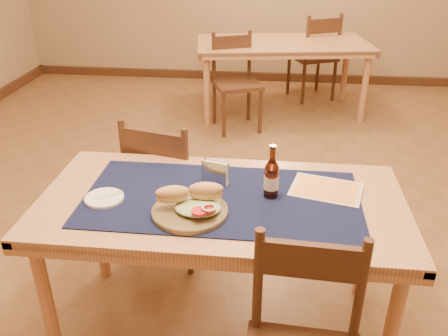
# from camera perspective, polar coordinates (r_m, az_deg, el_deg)

# --- Properties ---
(room) EXTENTS (6.04, 7.04, 2.84)m
(room) POSITION_cam_1_polar(r_m,az_deg,el_deg) (2.61, 1.79, 18.05)
(room) COLOR brown
(room) RESTS_ON ground
(main_table) EXTENTS (1.60, 0.80, 0.75)m
(main_table) POSITION_cam_1_polar(r_m,az_deg,el_deg) (2.12, -0.30, -5.62)
(main_table) COLOR tan
(main_table) RESTS_ON ground
(placemat) EXTENTS (1.20, 0.60, 0.01)m
(placemat) POSITION_cam_1_polar(r_m,az_deg,el_deg) (2.07, -0.31, -3.64)
(placemat) COLOR #0F1338
(placemat) RESTS_ON main_table
(baseboard) EXTENTS (6.00, 7.00, 0.10)m
(baseboard) POSITION_cam_1_polar(r_m,az_deg,el_deg) (3.12, 1.43, -7.19)
(baseboard) COLOR #442618
(baseboard) RESTS_ON ground
(back_table) EXTENTS (1.84, 1.12, 0.75)m
(back_table) POSITION_cam_1_polar(r_m,az_deg,el_deg) (5.04, 7.04, 13.92)
(back_table) COLOR tan
(back_table) RESTS_ON ground
(chair_main_far) EXTENTS (0.51, 0.51, 0.92)m
(chair_main_far) POSITION_cam_1_polar(r_m,az_deg,el_deg) (2.75, -6.63, -2.15)
(chair_main_far) COLOR #442618
(chair_main_far) RESTS_ON ground
(chair_back_near) EXTENTS (0.55, 0.55, 0.91)m
(chair_back_near) POSITION_cam_1_polar(r_m,az_deg,el_deg) (4.64, 1.43, 10.46)
(chair_back_near) COLOR #442618
(chair_back_near) RESTS_ON ground
(chair_back_far) EXTENTS (0.59, 0.59, 0.97)m
(chair_back_far) POSITION_cam_1_polar(r_m,az_deg,el_deg) (5.55, 10.85, 13.16)
(chair_back_far) COLOR #442618
(chair_back_far) RESTS_ON ground
(sandwich_plate) EXTENTS (0.32, 0.32, 0.12)m
(sandwich_plate) POSITION_cam_1_polar(r_m,az_deg,el_deg) (1.95, -3.92, -4.60)
(sandwich_plate) COLOR brown
(sandwich_plate) RESTS_ON placemat
(side_plate) EXTENTS (0.17, 0.17, 0.01)m
(side_plate) POSITION_cam_1_polar(r_m,az_deg,el_deg) (2.12, -14.21, -3.49)
(side_plate) COLOR white
(side_plate) RESTS_ON placemat
(fork) EXTENTS (0.09, 0.09, 0.00)m
(fork) POSITION_cam_1_polar(r_m,az_deg,el_deg) (2.12, -13.29, -3.17)
(fork) COLOR #8EE980
(fork) RESTS_ON side_plate
(beer_bottle) EXTENTS (0.06, 0.06, 0.24)m
(beer_bottle) POSITION_cam_1_polar(r_m,az_deg,el_deg) (2.05, 5.72, -1.20)
(beer_bottle) COLOR #4F1F0E
(beer_bottle) RESTS_ON placemat
(napkin_holder) EXTENTS (0.13, 0.08, 0.11)m
(napkin_holder) POSITION_cam_1_polar(r_m,az_deg,el_deg) (2.16, -1.06, -0.58)
(napkin_holder) COLOR silver
(napkin_holder) RESTS_ON placemat
(menu_card) EXTENTS (0.36, 0.29, 0.01)m
(menu_card) POSITION_cam_1_polar(r_m,az_deg,el_deg) (2.18, 12.21, -2.50)
(menu_card) COLOR beige
(menu_card) RESTS_ON placemat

